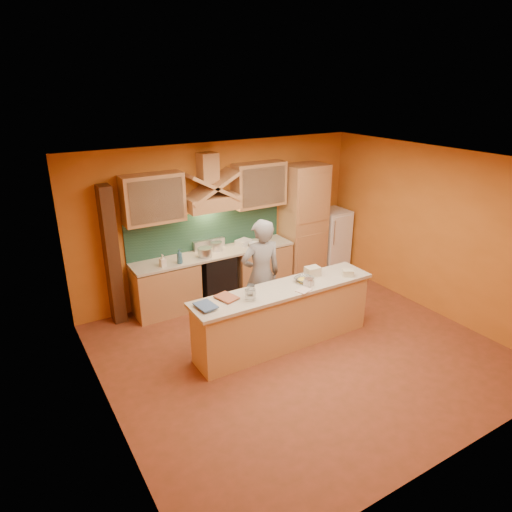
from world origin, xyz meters
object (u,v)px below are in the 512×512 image
fridge (332,240)px  kitchen_scale (308,283)px  person (261,275)px  stove (215,276)px  mixing_bowl (304,279)px

fridge → kitchen_scale: (-2.16, -2.03, 0.34)m
person → kitchen_scale: person is taller
person → stove: bearing=-74.6°
stove → kitchen_scale: bearing=-75.0°
person → mixing_bowl: (0.40, -0.58, 0.06)m
stove → person: 1.38m
stove → kitchen_scale: (0.54, -2.03, 0.54)m
stove → kitchen_scale: size_ratio=7.58×
stove → mixing_bowl: 2.03m
fridge → mixing_bowl: (-2.12, -1.87, 0.33)m
stove → fridge: bearing=0.0°
mixing_bowl → kitchen_scale: bearing=-101.8°
stove → kitchen_scale: 2.17m
stove → mixing_bowl: bearing=-72.9°
fridge → person: person is taller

